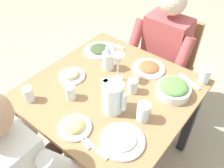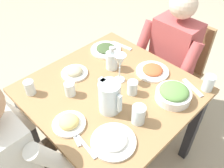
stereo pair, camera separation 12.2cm
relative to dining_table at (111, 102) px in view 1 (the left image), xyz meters
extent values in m
plane|color=tan|center=(0.00, 0.00, -0.63)|extent=(8.00, 8.00, 0.00)
cube|color=#997047|center=(0.00, 0.00, 0.11)|extent=(0.94, 0.94, 0.03)
cube|color=#232328|center=(-0.42, -0.42, -0.27)|extent=(0.06, 0.06, 0.72)
cube|color=#232328|center=(-0.42, 0.42, -0.27)|extent=(0.06, 0.06, 0.72)
cube|color=#232328|center=(0.42, 0.42, -0.27)|extent=(0.06, 0.06, 0.72)
cube|color=#997047|center=(0.18, 0.86, -0.41)|extent=(0.04, 0.04, 0.44)
cube|color=#997047|center=(-0.16, 0.86, -0.41)|extent=(0.04, 0.04, 0.44)
cube|color=#997047|center=(0.18, 0.52, -0.41)|extent=(0.04, 0.04, 0.44)
cube|color=#997047|center=(-0.16, 0.52, -0.41)|extent=(0.04, 0.04, 0.44)
cube|color=#997047|center=(0.01, 0.69, -0.18)|extent=(0.40, 0.40, 0.03)
cube|color=#997047|center=(0.01, 0.87, 0.04)|extent=(0.38, 0.04, 0.42)
cube|color=silver|center=(-0.06, -0.66, 0.08)|extent=(0.32, 0.20, 0.50)
cylinder|color=#473D33|center=(-0.14, -0.47, -0.20)|extent=(0.11, 0.38, 0.11)
cylinder|color=#473D33|center=(-0.14, -0.28, -0.40)|extent=(0.10, 0.10, 0.46)
cylinder|color=silver|center=(-0.26, -0.52, 0.10)|extent=(0.08, 0.23, 0.37)
cylinder|color=#473D33|center=(0.03, -0.28, -0.40)|extent=(0.10, 0.10, 0.46)
cylinder|color=silver|center=(0.14, -0.52, 0.10)|extent=(0.08, 0.23, 0.37)
cube|color=#B24C4C|center=(0.01, 0.66, 0.08)|extent=(0.32, 0.20, 0.50)
sphere|color=beige|center=(0.01, 0.66, 0.45)|extent=(0.19, 0.19, 0.19)
cylinder|color=#473D33|center=(0.09, 0.47, -0.20)|extent=(0.11, 0.38, 0.11)
cylinder|color=#473D33|center=(0.09, 0.28, -0.40)|extent=(0.10, 0.10, 0.46)
cylinder|color=#B24C4C|center=(0.21, 0.52, 0.10)|extent=(0.08, 0.23, 0.37)
cylinder|color=#473D33|center=(-0.08, 0.47, -0.20)|extent=(0.11, 0.38, 0.11)
cylinder|color=#473D33|center=(-0.08, 0.28, -0.40)|extent=(0.10, 0.10, 0.46)
cylinder|color=#B24C4C|center=(-0.19, 0.52, 0.10)|extent=(0.08, 0.23, 0.37)
cylinder|color=silver|center=(0.11, -0.12, 0.22)|extent=(0.12, 0.12, 0.19)
cube|color=silver|center=(0.18, -0.12, 0.22)|extent=(0.02, 0.02, 0.11)
cube|color=silver|center=(0.05, -0.12, 0.30)|extent=(0.04, 0.03, 0.02)
cylinder|color=white|center=(0.31, 0.20, 0.15)|extent=(0.21, 0.21, 0.05)
ellipsoid|color=#608E47|center=(0.31, 0.20, 0.18)|extent=(0.17, 0.17, 0.06)
cylinder|color=white|center=(0.04, -0.35, 0.13)|extent=(0.18, 0.18, 0.01)
ellipsoid|color=#E0C670|center=(0.04, -0.35, 0.15)|extent=(0.11, 0.11, 0.06)
cylinder|color=white|center=(-0.27, -0.07, 0.13)|extent=(0.17, 0.17, 0.01)
ellipsoid|color=#B7AD89|center=(-0.27, -0.07, 0.15)|extent=(0.11, 0.11, 0.05)
cylinder|color=white|center=(0.28, -0.26, 0.13)|extent=(0.23, 0.23, 0.01)
ellipsoid|color=white|center=(0.28, -0.26, 0.14)|extent=(0.14, 0.14, 0.04)
cylinder|color=white|center=(-0.32, 0.26, 0.13)|extent=(0.22, 0.22, 0.01)
ellipsoid|color=#3D512D|center=(-0.32, 0.26, 0.14)|extent=(0.14, 0.14, 0.04)
cylinder|color=white|center=(0.08, 0.31, 0.13)|extent=(0.22, 0.22, 0.01)
ellipsoid|color=#CC5B33|center=(0.08, 0.31, 0.14)|extent=(0.13, 0.13, 0.04)
cylinder|color=silver|center=(-0.14, -0.20, 0.16)|extent=(0.06, 0.06, 0.09)
cylinder|color=silver|center=(0.11, 0.07, 0.16)|extent=(0.06, 0.06, 0.09)
cylinder|color=silver|center=(0.28, -0.07, 0.18)|extent=(0.07, 0.07, 0.11)
cylinder|color=silver|center=(-0.31, -0.37, 0.17)|extent=(0.06, 0.06, 0.09)
cylinder|color=silver|center=(0.41, 0.41, 0.17)|extent=(0.07, 0.07, 0.10)
cylinder|color=silver|center=(-0.02, 0.10, 0.12)|extent=(0.07, 0.07, 0.01)
cylinder|color=silver|center=(-0.02, 0.10, 0.18)|extent=(0.01, 0.01, 0.10)
cone|color=silver|center=(-0.02, 0.10, 0.27)|extent=(0.08, 0.08, 0.09)
cylinder|color=silver|center=(-0.14, 0.15, 0.18)|extent=(0.08, 0.08, 0.12)
cylinder|color=gold|center=(-0.14, 0.15, 0.16)|extent=(0.07, 0.07, 0.07)
cylinder|color=silver|center=(-0.14, 0.15, 0.26)|extent=(0.03, 0.03, 0.04)
cube|color=silver|center=(0.35, 0.36, 0.12)|extent=(0.17, 0.08, 0.01)
cube|color=silver|center=(0.09, -0.37, 0.12)|extent=(0.18, 0.07, 0.01)
cube|color=silver|center=(-0.27, 0.38, 0.12)|extent=(0.17, 0.05, 0.01)
cube|color=silver|center=(0.19, -0.37, 0.12)|extent=(0.19, 0.04, 0.01)
camera|label=1|loc=(0.67, -0.82, 1.15)|focal=38.69mm
camera|label=2|loc=(0.76, -0.74, 1.15)|focal=38.69mm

